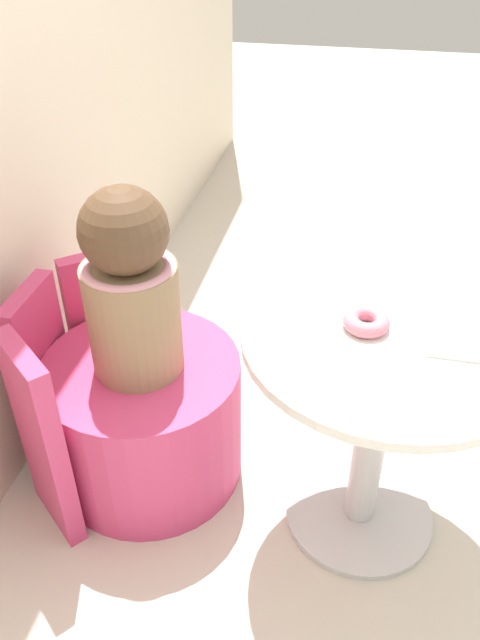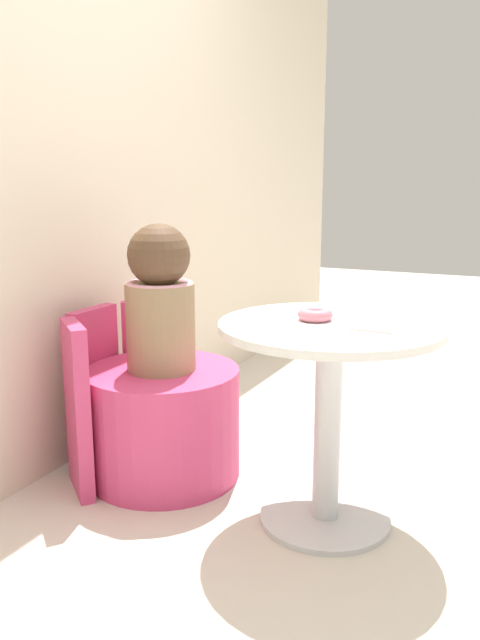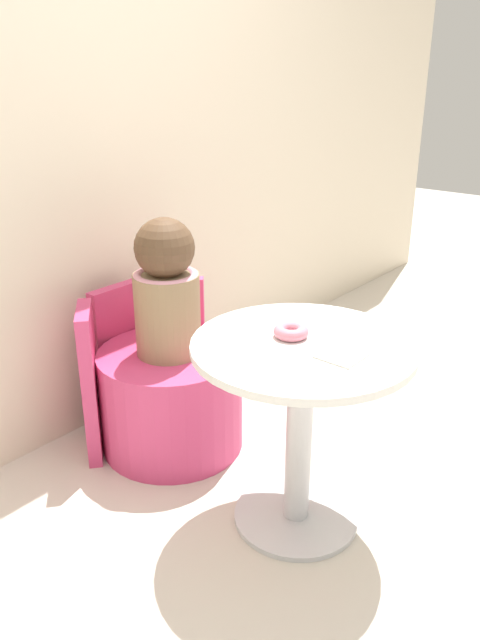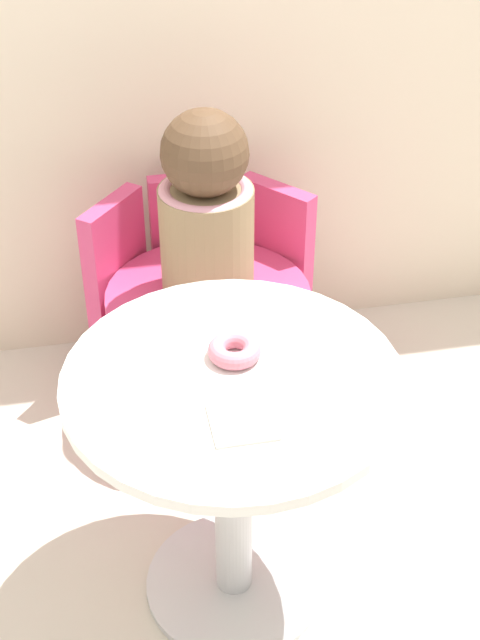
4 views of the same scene
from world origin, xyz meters
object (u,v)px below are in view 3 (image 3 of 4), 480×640
(round_table, at_px, (301,398))
(donut, at_px, (291,331))
(child_figure, at_px, (166,290))
(tub_chair, at_px, (172,399))

(round_table, distance_m, donut, 0.21)
(round_table, distance_m, child_figure, 0.67)
(tub_chair, relative_size, donut, 5.17)
(child_figure, height_order, donut, child_figure)
(tub_chair, xyz_separation_m, child_figure, (0.00, 0.00, 0.45))
(tub_chair, distance_m, donut, 0.74)
(donut, bearing_deg, round_table, -104.41)
(tub_chair, height_order, child_figure, child_figure)
(round_table, xyz_separation_m, tub_chair, (0.05, 0.64, -0.26))
(child_figure, distance_m, donut, 0.58)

